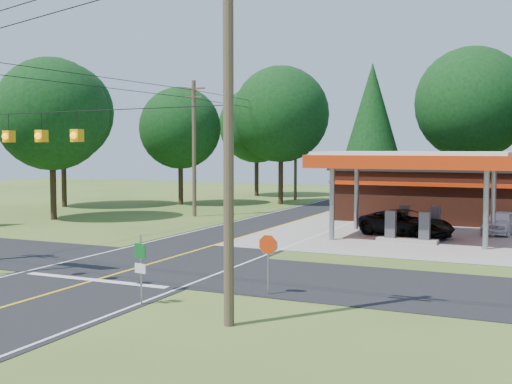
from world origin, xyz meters
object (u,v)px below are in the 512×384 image
at_px(octagonal_stop_sign, 268,250).
at_px(suv_car, 406,224).
at_px(gas_canopy, 415,163).
at_px(sedan_car, 501,222).

bearing_deg(octagonal_stop_sign, suv_car, 84.80).
bearing_deg(gas_canopy, suv_car, 136.56).
bearing_deg(suv_car, sedan_car, -30.97).
xyz_separation_m(gas_canopy, sedan_car, (4.34, 4.00, -3.58)).
xyz_separation_m(suv_car, octagonal_stop_sign, (-1.50, -16.49, 0.82)).
bearing_deg(gas_canopy, octagonal_stop_sign, -97.12).
bearing_deg(sedan_car, gas_canopy, -127.29).
bearing_deg(gas_canopy, sedan_car, 42.68).
bearing_deg(octagonal_stop_sign, sedan_car, 72.43).
relative_size(suv_car, octagonal_stop_sign, 2.55).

